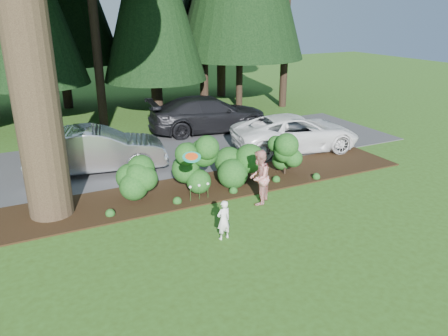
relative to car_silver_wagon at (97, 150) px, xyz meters
name	(u,v)px	position (x,y,z in m)	size (l,w,h in m)	color
ground	(244,231)	(2.63, -6.50, -0.86)	(80.00, 80.00, 0.00)	#304D16
mulch_bed	(198,189)	(2.63, -3.25, -0.83)	(16.00, 2.50, 0.05)	black
driveway	(158,154)	(2.63, 1.00, -0.84)	(22.00, 6.00, 0.03)	#38383A
shrub_row	(219,165)	(3.40, -3.36, -0.05)	(6.53, 1.60, 1.61)	#154616
lily_cluster	(199,186)	(2.33, -4.10, -0.36)	(0.69, 0.09, 0.57)	#154616
car_silver_wagon	(97,150)	(0.00, 0.00, 0.00)	(1.75, 5.03, 1.66)	#BABBC0
car_white_suv	(295,133)	(8.11, -1.07, -0.08)	(2.50, 5.41, 1.50)	white
car_dark_suv	(209,114)	(6.06, 3.30, 0.03)	(2.40, 5.92, 1.72)	black
child	(224,220)	(1.94, -6.63, -0.31)	(0.40, 0.26, 1.10)	white
adult	(259,177)	(3.92, -5.09, 0.01)	(0.84, 0.65, 1.73)	#B21917
frisbee	(192,157)	(1.15, -6.47, 1.50)	(0.46, 0.44, 0.19)	teal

